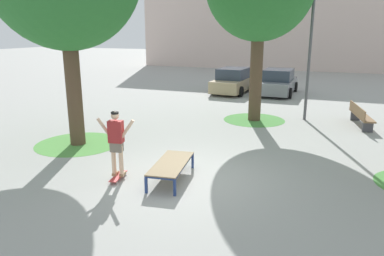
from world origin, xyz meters
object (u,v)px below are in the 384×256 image
object	(u,v)px
car_tan	(234,81)
light_post	(312,28)
park_bench	(360,115)
skate_box	(171,164)
skater	(116,139)
car_grey	(278,83)
skateboard	(118,176)

from	to	relation	value
car_tan	light_post	size ratio (longest dim) A/B	0.74
park_bench	light_post	world-z (taller)	light_post
skate_box	light_post	xyz separation A→B (m)	(2.70, 8.07, 3.41)
park_bench	skater	bearing A→B (deg)	-126.86
car_grey	light_post	size ratio (longest dim) A/B	0.73
car_grey	park_bench	size ratio (longest dim) A/B	1.74
skate_box	car_tan	world-z (taller)	car_tan
skateboard	car_grey	world-z (taller)	car_grey
skater	car_grey	size ratio (longest dim) A/B	0.40
car_tan	park_bench	xyz separation A→B (m)	(6.82, -6.21, -0.24)
park_bench	light_post	distance (m)	4.02
skate_box	car_grey	xyz separation A→B (m)	(0.68, 14.28, 0.28)
car_tan	car_grey	xyz separation A→B (m)	(2.66, 0.36, 0.00)
light_post	skateboard	bearing A→B (deg)	-115.01
skateboard	light_post	distance (m)	10.14
car_tan	park_bench	distance (m)	9.23
park_bench	light_post	size ratio (longest dim) A/B	0.42
skater	light_post	size ratio (longest dim) A/B	0.29
skateboard	car_grey	distance (m)	14.90
park_bench	skateboard	bearing A→B (deg)	-126.86
car_grey	skateboard	bearing A→B (deg)	-97.62
skateboard	skater	xyz separation A→B (m)	(-0.00, 0.00, 0.99)
skateboard	light_post	world-z (taller)	light_post
skater	skateboard	bearing A→B (deg)	-80.50
car_grey	car_tan	bearing A→B (deg)	-172.37
skater	park_bench	bearing A→B (deg)	53.14
park_bench	light_post	xyz separation A→B (m)	(-2.15, 0.36, 3.38)
skate_box	park_bench	size ratio (longest dim) A/B	0.81
light_post	skate_box	bearing A→B (deg)	-108.46
skateboard	skater	size ratio (longest dim) A/B	0.49
skater	skate_box	bearing A→B (deg)	19.94
car_tan	light_post	distance (m)	8.12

